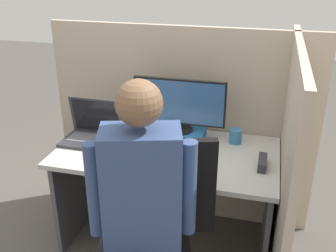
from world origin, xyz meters
TOP-DOWN VIEW (x-y plane):
  - cubicle_panel_back at (0.00, 0.76)m, footprint 1.86×0.04m
  - cubicle_panel_right at (0.70, 0.29)m, footprint 0.04×1.38m
  - desk at (0.00, 0.37)m, footprint 1.36×0.73m
  - paper_box at (0.03, 0.55)m, footprint 0.33×0.21m
  - monitor at (0.03, 0.55)m, footprint 0.60×0.18m
  - laptop at (-0.51, 0.38)m, footprint 0.36×0.25m
  - mouse at (-0.23, 0.21)m, footprint 0.07×0.05m
  - stapler at (0.58, 0.31)m, footprint 0.05×0.16m
  - carrot_toy at (-0.09, 0.20)m, footprint 0.05×0.12m
  - office_chair at (0.11, -0.26)m, footprint 0.58×0.62m
  - person at (0.06, -0.41)m, footprint 0.46×0.50m
  - coffee_mug at (0.40, 0.58)m, footprint 0.08×0.08m

SIDE VIEW (x-z plane):
  - desk at x=0.00m, z-range 0.18..0.88m
  - office_chair at x=0.11m, z-range 0.03..1.04m
  - cubicle_panel_back at x=0.00m, z-range 0.00..1.41m
  - cubicle_panel_right at x=0.70m, z-range 0.00..1.41m
  - mouse at x=-0.23m, z-range 0.71..0.75m
  - carrot_toy at x=-0.09m, z-range 0.71..0.76m
  - stapler at x=0.58m, z-range 0.71..0.76m
  - paper_box at x=0.03m, z-range 0.71..0.77m
  - coffee_mug at x=0.40m, z-range 0.71..0.80m
  - laptop at x=-0.51m, z-range 0.63..0.89m
  - person at x=0.06m, z-range 0.11..1.50m
  - monitor at x=0.03m, z-range 0.78..1.12m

